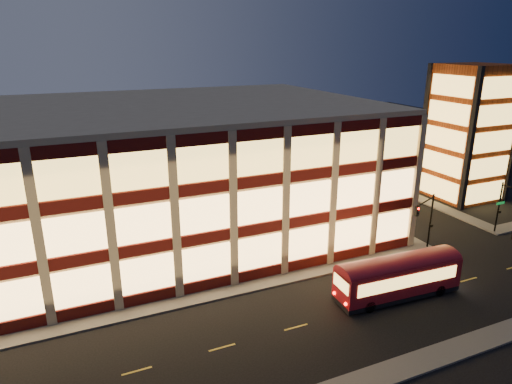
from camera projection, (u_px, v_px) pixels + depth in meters
name	position (u px, v px, depth m)	size (l,w,h in m)	color
ground	(220.00, 300.00, 38.49)	(200.00, 200.00, 0.00)	black
sidewalk_office_south	(182.00, 301.00, 38.18)	(54.00, 2.00, 0.15)	#514F4C
sidewalk_office_east	(337.00, 201.00, 62.08)	(2.00, 30.00, 0.15)	#514F4C
sidewalk_tower_west	(401.00, 191.00, 66.31)	(2.00, 30.00, 0.15)	#514F4C
office_building	(141.00, 172.00, 49.76)	(50.45, 30.45, 14.50)	tan
stair_tower	(468.00, 133.00, 61.43)	(8.60, 8.60, 18.00)	#8C3814
traffic_signal_far	(426.00, 215.00, 45.96)	(3.79, 1.87, 6.00)	black
traffic_signal_right	(512.00, 202.00, 49.57)	(1.20, 4.37, 6.00)	black
trolley_bus	(398.00, 275.00, 38.41)	(11.16, 3.40, 3.74)	maroon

